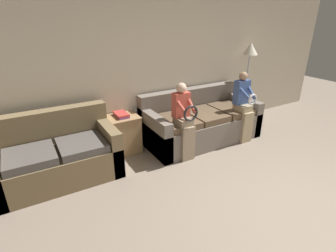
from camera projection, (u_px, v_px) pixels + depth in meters
name	position (u px, v px, depth m)	size (l,w,h in m)	color
ground_plane	(319.00, 231.00, 2.87)	(14.00, 14.00, 0.00)	gray
wall_back	(174.00, 68.00, 4.80)	(7.98, 0.06, 2.55)	beige
couch_main	(200.00, 122.00, 4.87)	(2.12, 0.99, 0.90)	#70665B
couch_side	(57.00, 157.00, 3.69)	(1.64, 0.87, 0.94)	brown
child_left_seated	(184.00, 118.00, 4.10)	(0.27, 0.37, 1.23)	gray
child_right_seated	(244.00, 104.00, 4.70)	(0.28, 0.37, 1.26)	tan
side_shelf	(123.00, 134.00, 4.42)	(0.51, 0.45, 0.64)	#9E7A51
book_stack	(121.00, 115.00, 4.29)	(0.19, 0.32, 0.06)	#7A4284
floor_lamp	(250.00, 57.00, 5.26)	(0.29, 0.29, 1.67)	#2D2B28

